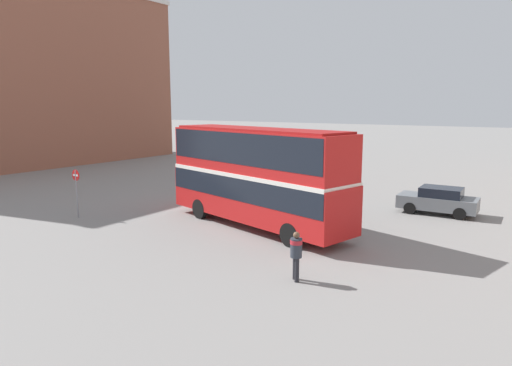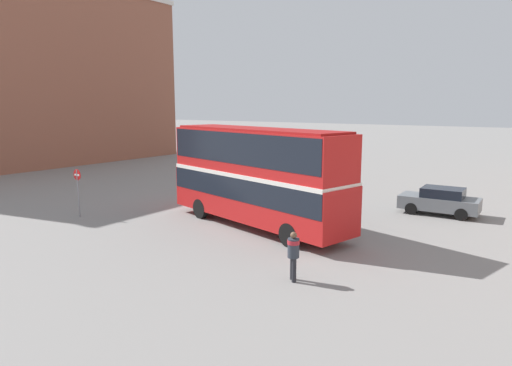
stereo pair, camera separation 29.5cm
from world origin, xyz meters
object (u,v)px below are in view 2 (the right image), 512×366
(parked_car_kerb_near, at_px, (440,201))
(double_decker_bus, at_px, (256,171))
(pedestrian_foreground, at_px, (293,251))
(no_entry_sign, at_px, (78,185))

(parked_car_kerb_near, bearing_deg, double_decker_bus, 46.46)
(pedestrian_foreground, height_order, no_entry_sign, no_entry_sign)
(pedestrian_foreground, xyz_separation_m, parked_car_kerb_near, (1.80, 12.94, -0.29))
(parked_car_kerb_near, xyz_separation_m, no_entry_sign, (-15.84, -11.59, 0.95))
(parked_car_kerb_near, bearing_deg, pedestrian_foreground, 79.94)
(no_entry_sign, bearing_deg, double_decker_bus, 22.89)
(pedestrian_foreground, bearing_deg, parked_car_kerb_near, -141.39)
(pedestrian_foreground, xyz_separation_m, no_entry_sign, (-14.05, 1.34, 0.66))
(double_decker_bus, bearing_deg, pedestrian_foreground, -31.02)
(double_decker_bus, xyz_separation_m, no_entry_sign, (-8.96, -3.78, -1.07))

